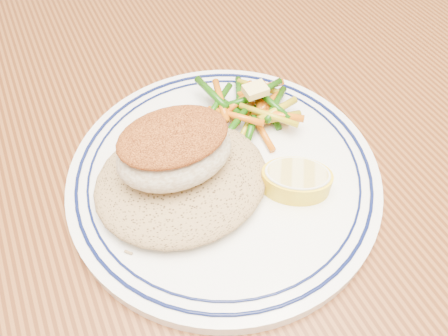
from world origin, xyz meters
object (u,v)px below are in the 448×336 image
plate (224,175)px  vegetable_pile (252,106)px  dining_table (251,203)px  rice_pilaf (182,177)px  fish_fillet (174,149)px  lemon_wedge (296,180)px

plate → vegetable_pile: size_ratio=2.67×
dining_table → rice_pilaf: size_ratio=9.59×
fish_fillet → rice_pilaf: bearing=-73.1°
plate → dining_table: bearing=23.3°
rice_pilaf → dining_table: bearing=12.5°
plate → vegetable_pile: bearing=42.4°
fish_fillet → vegetable_pile: (0.10, 0.05, -0.03)m
dining_table → vegetable_pile: size_ratio=13.77×
fish_fillet → lemon_wedge: fish_fillet is taller
plate → lemon_wedge: (0.05, -0.05, 0.02)m
rice_pilaf → lemon_wedge: rice_pilaf is taller
plate → fish_fillet: fish_fillet is taller
rice_pilaf → fish_fillet: size_ratio=1.52×
plate → vegetable_pile: (0.06, 0.05, 0.02)m
plate → fish_fillet: bearing=172.7°
plate → vegetable_pile: 0.08m
dining_table → rice_pilaf: rice_pilaf is taller
rice_pilaf → fish_fillet: 0.03m
plate → lemon_wedge: size_ratio=3.67×
fish_fillet → lemon_wedge: bearing=-29.2°
rice_pilaf → fish_fillet: (-0.00, 0.01, 0.03)m
fish_fillet → vegetable_pile: 0.12m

